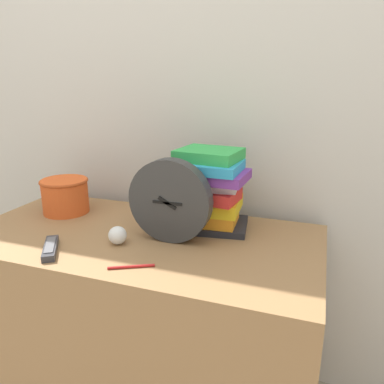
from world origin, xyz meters
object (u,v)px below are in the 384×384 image
at_px(desk_clock, 170,201).
at_px(basket, 65,195).
at_px(crumpled_paper_ball, 118,235).
at_px(book_stack, 210,189).
at_px(tv_remote, 50,248).
at_px(pen, 131,267).

height_order(desk_clock, basket, desk_clock).
relative_size(desk_clock, crumpled_paper_ball, 4.65).
bearing_deg(basket, book_stack, 3.19).
distance_m(desk_clock, crumpled_paper_ball, 0.19).
height_order(basket, crumpled_paper_ball, basket).
bearing_deg(basket, tv_remote, -60.22).
xyz_separation_m(desk_clock, crumpled_paper_ball, (-0.14, -0.08, -0.10)).
relative_size(basket, pen, 1.54).
bearing_deg(pen, tv_remote, 177.58).
bearing_deg(basket, crumpled_paper_ball, -29.54).
height_order(book_stack, crumpled_paper_ball, book_stack).
relative_size(desk_clock, basket, 1.48).
bearing_deg(crumpled_paper_ball, basket, 150.46).
bearing_deg(desk_clock, tv_remote, -147.92).
xyz_separation_m(crumpled_paper_ball, pen, (0.11, -0.13, -0.02)).
xyz_separation_m(tv_remote, crumpled_paper_ball, (0.16, 0.11, 0.02)).
height_order(book_stack, basket, book_stack).
xyz_separation_m(book_stack, basket, (-0.57, -0.03, -0.07)).
relative_size(tv_remote, crumpled_paper_ball, 2.58).
height_order(desk_clock, pen, desk_clock).
distance_m(tv_remote, crumpled_paper_ball, 0.20).
xyz_separation_m(desk_clock, book_stack, (0.09, 0.14, 0.01)).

